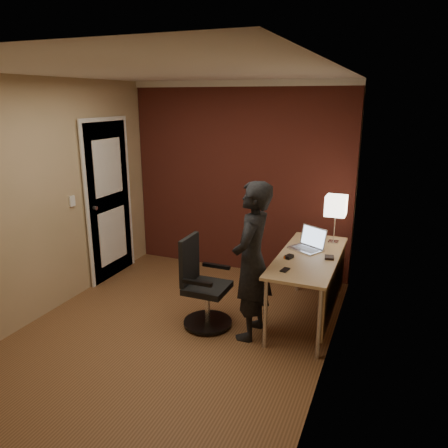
# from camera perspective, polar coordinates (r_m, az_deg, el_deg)

# --- Properties ---
(room) EXTENTS (4.00, 4.00, 4.00)m
(room) POSITION_cam_1_polar(r_m,az_deg,el_deg) (5.50, -2.16, 6.54)
(room) COLOR brown
(room) RESTS_ON ground
(desk) EXTENTS (0.60, 1.50, 0.73)m
(desk) POSITION_cam_1_polar(r_m,az_deg,el_deg) (4.61, 11.86, -5.62)
(desk) COLOR tan
(desk) RESTS_ON ground
(desk_lamp) EXTENTS (0.22, 0.22, 0.54)m
(desk_lamp) POSITION_cam_1_polar(r_m,az_deg,el_deg) (4.92, 14.41, 2.26)
(desk_lamp) COLOR silver
(desk_lamp) RESTS_ON desk
(laptop) EXTENTS (0.42, 0.39, 0.23)m
(laptop) POSITION_cam_1_polar(r_m,az_deg,el_deg) (4.75, 11.07, -2.46)
(laptop) COLOR silver
(laptop) RESTS_ON desk
(mouse) EXTENTS (0.09, 0.11, 0.03)m
(mouse) POSITION_cam_1_polar(r_m,az_deg,el_deg) (4.46, 8.48, -4.25)
(mouse) COLOR black
(mouse) RESTS_ON desk
(phone) EXTENTS (0.08, 0.12, 0.01)m
(phone) POSITION_cam_1_polar(r_m,az_deg,el_deg) (4.15, 7.97, -5.95)
(phone) COLOR black
(phone) RESTS_ON desk
(wallet) EXTENTS (0.11, 0.12, 0.02)m
(wallet) POSITION_cam_1_polar(r_m,az_deg,el_deg) (4.53, 13.59, -4.26)
(wallet) COLOR black
(wallet) RESTS_ON desk
(office_chair) EXTENTS (0.50, 0.51, 0.93)m
(office_chair) POSITION_cam_1_polar(r_m,az_deg,el_deg) (4.52, -2.88, -8.37)
(office_chair) COLOR black
(office_chair) RESTS_ON ground
(person) EXTENTS (0.37, 0.57, 1.56)m
(person) POSITION_cam_1_polar(r_m,az_deg,el_deg) (4.20, 3.65, -4.89)
(person) COLOR black
(person) RESTS_ON ground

